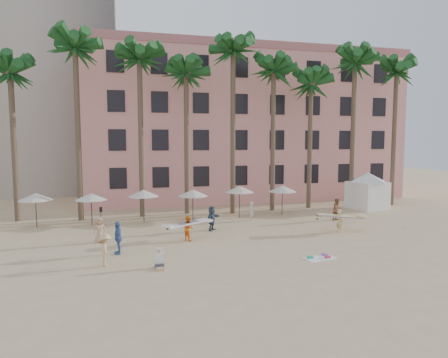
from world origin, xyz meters
TOP-DOWN VIEW (x-y plane):
  - ground at (0.00, 0.00)m, footprint 120.00×120.00m
  - pink_hotel at (7.00, 26.00)m, footprint 35.00×14.00m
  - palm_row at (0.51, 15.00)m, footprint 44.40×5.40m
  - umbrella_row at (-3.00, 12.50)m, footprint 22.50×2.70m
  - cabana at (16.24, 13.65)m, footprint 5.37×5.37m
  - beach_towel at (4.05, 0.02)m, footprint 1.97×1.35m
  - carrier_yellow at (8.46, 5.46)m, footprint 3.39×1.25m
  - carrier_white at (-2.49, 5.82)m, footprint 3.13×1.82m
  - beachgoers at (-1.70, 6.22)m, footprint 19.64×10.33m
  - paddle at (-8.05, 7.31)m, footprint 0.18×0.04m
  - seated_man at (-4.87, 0.51)m, footprint 0.46×0.80m

SIDE VIEW (x-z plane):
  - ground at x=0.00m, z-range 0.00..0.00m
  - beach_towel at x=4.05m, z-range -0.04..0.10m
  - seated_man at x=-4.87m, z-range -0.16..0.88m
  - beachgoers at x=-1.70m, z-range -0.08..1.85m
  - carrier_white at x=-2.49m, z-range 0.07..1.71m
  - carrier_yellow at x=8.46m, z-range 0.13..1.78m
  - paddle at x=-8.05m, z-range 0.30..2.52m
  - cabana at x=16.24m, z-range 0.32..3.82m
  - umbrella_row at x=-3.00m, z-range 0.97..3.69m
  - pink_hotel at x=7.00m, z-range 0.00..16.00m
  - palm_row at x=0.51m, z-range 4.82..21.12m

